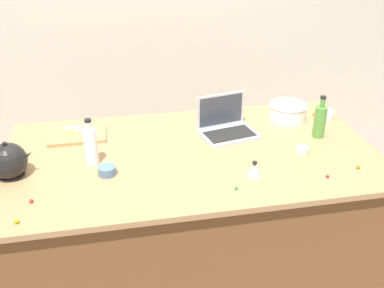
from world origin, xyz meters
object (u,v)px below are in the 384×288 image
at_px(ramekin_wide, 325,114).
at_px(bottle_olive, 320,121).
at_px(laptop, 226,126).
at_px(butter_stick_left, 84,132).
at_px(ramekin_medium, 302,150).
at_px(bottle_vinegar, 91,146).
at_px(butter_stick_right, 74,130).
at_px(kitchen_timer, 254,169).
at_px(ramekin_small, 107,170).
at_px(cutting_board, 78,136).
at_px(mixing_bowl_large, 288,111).
at_px(kettle, 9,161).

bearing_deg(ramekin_wide, bottle_olive, -124.04).
bearing_deg(laptop, butter_stick_left, 173.19).
bearing_deg(ramekin_medium, laptop, 137.90).
bearing_deg(bottle_olive, bottle_vinegar, -177.09).
bearing_deg(butter_stick_left, ramekin_medium, -19.36).
xyz_separation_m(butter_stick_right, kitchen_timer, (0.88, -0.61, -0.00)).
bearing_deg(laptop, ramekin_small, -154.71).
relative_size(laptop, cutting_board, 1.09).
bearing_deg(ramekin_medium, ramekin_small, -178.91).
bearing_deg(cutting_board, ramekin_medium, -19.75).
bearing_deg(bottle_vinegar, ramekin_medium, -5.44).
distance_m(laptop, mixing_bowl_large, 0.44).
bearing_deg(bottle_olive, cutting_board, 169.30).
xyz_separation_m(laptop, kitchen_timer, (0.02, -0.47, -0.01)).
distance_m(bottle_olive, kitchen_timer, 0.60).
xyz_separation_m(cutting_board, ramekin_wide, (1.50, -0.03, 0.02)).
bearing_deg(mixing_bowl_large, bottle_olive, -71.70).
distance_m(ramekin_medium, kitchen_timer, 0.36).
bearing_deg(bottle_vinegar, ramekin_small, -60.35).
bearing_deg(ramekin_wide, butter_stick_right, 178.06).
distance_m(mixing_bowl_large, kitchen_timer, 0.72).
bearing_deg(cutting_board, butter_stick_left, -30.44).
relative_size(bottle_vinegar, butter_stick_right, 2.25).
relative_size(ramekin_small, kitchen_timer, 1.14).
bearing_deg(kitchen_timer, kettle, 168.96).
height_order(mixing_bowl_large, ramekin_wide, mixing_bowl_large).
xyz_separation_m(laptop, ramekin_small, (-0.69, -0.32, -0.02)).
bearing_deg(cutting_board, laptop, -8.01).
distance_m(butter_stick_right, ramekin_medium, 1.28).
bearing_deg(ramekin_wide, butter_stick_left, 179.74).
height_order(ramekin_small, ramekin_medium, ramekin_small).
xyz_separation_m(bottle_vinegar, ramekin_wide, (1.42, 0.29, -0.07)).
relative_size(laptop, ramekin_small, 3.96).
relative_size(bottle_vinegar, ramekin_small, 2.82).
bearing_deg(butter_stick_left, ramekin_small, -74.50).
distance_m(mixing_bowl_large, ramekin_wide, 0.24).
bearing_deg(kitchen_timer, mixing_bowl_large, 55.46).
distance_m(laptop, kitchen_timer, 0.47).
height_order(kettle, kitchen_timer, kettle).
height_order(bottle_olive, cutting_board, bottle_olive).
bearing_deg(ramekin_medium, cutting_board, 160.25).
relative_size(bottle_olive, kettle, 1.15).
bearing_deg(ramekin_small, ramekin_wide, 17.08).
height_order(mixing_bowl_large, butter_stick_left, mixing_bowl_large).
xyz_separation_m(bottle_olive, ramekin_small, (-1.20, -0.19, -0.08)).
xyz_separation_m(laptop, bottle_olive, (0.51, -0.14, 0.05)).
distance_m(mixing_bowl_large, butter_stick_left, 1.23).
distance_m(kettle, ramekin_small, 0.47).
relative_size(bottle_vinegar, butter_stick_left, 2.25).
bearing_deg(bottle_vinegar, butter_stick_right, 106.91).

